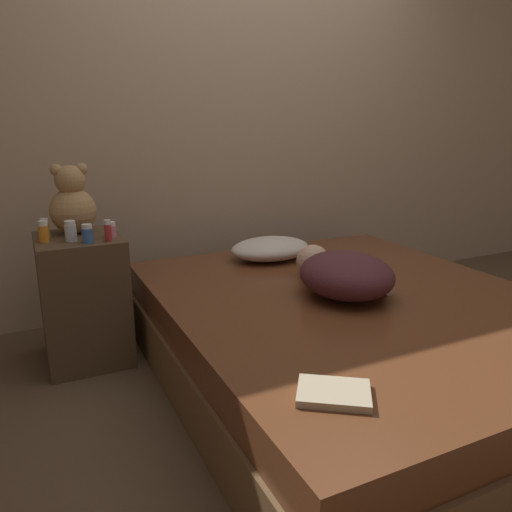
# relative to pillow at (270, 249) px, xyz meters

# --- Properties ---
(ground_plane) EXTENTS (12.00, 12.00, 0.00)m
(ground_plane) POSITION_rel_pillow_xyz_m (0.07, -0.75, -0.48)
(ground_plane) COLOR brown
(wall_back) EXTENTS (8.00, 0.06, 2.60)m
(wall_back) POSITION_rel_pillow_xyz_m (0.07, 0.57, 0.82)
(wall_back) COLOR tan
(wall_back) RESTS_ON ground_plane
(bed) EXTENTS (1.74, 2.09, 0.42)m
(bed) POSITION_rel_pillow_xyz_m (0.07, -0.75, -0.27)
(bed) COLOR brown
(bed) RESTS_ON ground_plane
(nightstand) EXTENTS (0.41, 0.46, 0.66)m
(nightstand) POSITION_rel_pillow_xyz_m (-1.07, 0.02, -0.15)
(nightstand) COLOR brown
(nightstand) RESTS_ON ground_plane
(pillow) EXTENTS (0.48, 0.35, 0.13)m
(pillow) POSITION_rel_pillow_xyz_m (0.00, 0.00, 0.00)
(pillow) COLOR beige
(pillow) RESTS_ON bed
(person_lying) EXTENTS (0.45, 0.64, 0.21)m
(person_lying) POSITION_rel_pillow_xyz_m (0.03, -0.69, 0.04)
(person_lying) COLOR #4C2328
(person_lying) RESTS_ON bed
(teddy_bear) EXTENTS (0.23, 0.23, 0.35)m
(teddy_bear) POSITION_rel_pillow_xyz_m (-1.07, 0.11, 0.33)
(teddy_bear) COLOR tan
(teddy_bear) RESTS_ON nightstand
(bottle_clear) EXTENTS (0.05, 0.05, 0.10)m
(bottle_clear) POSITION_rel_pillow_xyz_m (-1.10, -0.06, 0.23)
(bottle_clear) COLOR silver
(bottle_clear) RESTS_ON nightstand
(bottle_amber) EXTENTS (0.04, 0.04, 0.10)m
(bottle_amber) POSITION_rel_pillow_xyz_m (-1.21, 0.05, 0.22)
(bottle_amber) COLOR gold
(bottle_amber) RESTS_ON nightstand
(bottle_red) EXTENTS (0.03, 0.03, 0.10)m
(bottle_red) POSITION_rel_pillow_xyz_m (-0.94, -0.13, 0.23)
(bottle_red) COLOR #B72D2D
(bottle_red) RESTS_ON nightstand
(bottle_blue) EXTENTS (0.05, 0.05, 0.09)m
(bottle_blue) POSITION_rel_pillow_xyz_m (-1.04, -0.13, 0.22)
(bottle_blue) COLOR #3866B2
(bottle_blue) RESTS_ON nightstand
(bottle_pink) EXTENTS (0.05, 0.05, 0.08)m
(bottle_pink) POSITION_rel_pillow_xyz_m (-0.92, -0.06, 0.21)
(bottle_pink) COLOR pink
(bottle_pink) RESTS_ON nightstand
(bottle_orange) EXTENTS (0.05, 0.05, 0.10)m
(bottle_orange) POSITION_rel_pillow_xyz_m (-1.22, -0.03, 0.23)
(bottle_orange) COLOR orange
(bottle_orange) RESTS_ON nightstand
(book) EXTENTS (0.27, 0.26, 0.02)m
(book) POSITION_rel_pillow_xyz_m (-0.52, -1.43, -0.05)
(book) COLOR #C6B793
(book) RESTS_ON bed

